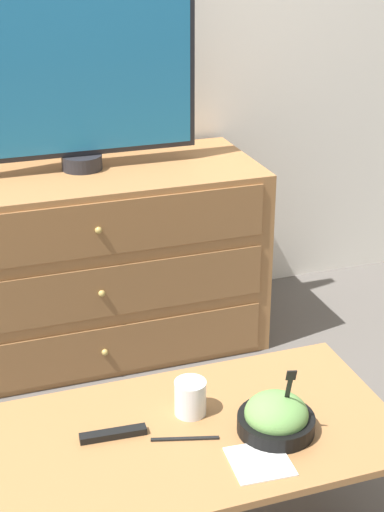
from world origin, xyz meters
name	(u,v)px	position (x,y,z in m)	size (l,w,h in m)	color
ground_plane	(88,308)	(0.00, 0.00, 0.00)	(12.00, 12.00, 0.00)	#56514C
dresser	(85,262)	(-0.06, -0.30, 0.35)	(1.30, 0.56, 0.71)	#9E6B3D
tv	(77,75)	(-0.04, -0.27, 1.05)	(0.85, 0.15, 0.65)	#232328
coffee_table	(195,447)	(-0.02, -1.46, 0.34)	(1.02, 0.56, 0.39)	#9E6B3D
takeout_bowl	(276,417)	(0.17, -1.52, 0.43)	(0.19, 0.19, 0.20)	black
drink_cup	(190,399)	(-0.01, -1.38, 0.43)	(0.08, 0.08, 0.09)	#9E6638
napkin	(260,461)	(0.08, -1.62, 0.39)	(0.15, 0.15, 0.00)	white
knife	(185,439)	(-0.05, -1.48, 0.39)	(0.16, 0.06, 0.01)	black
remote_control	(113,434)	(-0.22, -1.41, 0.40)	(0.17, 0.04, 0.02)	black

